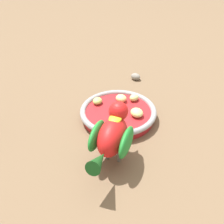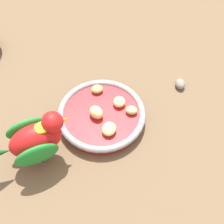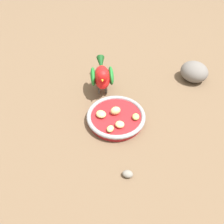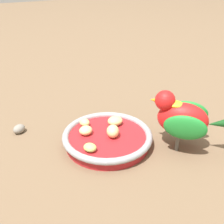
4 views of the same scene
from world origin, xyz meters
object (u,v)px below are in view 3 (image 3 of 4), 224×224
apple_piece_2 (120,124)px  feeding_bowl (116,117)px  rock_large (194,72)px  apple_piece_1 (110,129)px  pebble_0 (128,174)px  apple_piece_4 (101,114)px  parrot (102,76)px  apple_piece_3 (117,111)px  apple_piece_0 (136,117)px

apple_piece_2 → feeding_bowl: bearing=-29.3°
feeding_bowl → rock_large: size_ratio=1.81×
apple_piece_1 → rock_large: (-0.01, -0.43, 0.00)m
feeding_bowl → pebble_0: bearing=144.9°
apple_piece_4 → parrot: 0.15m
apple_piece_1 → apple_piece_4: bearing=-17.3°
apple_piece_4 → apple_piece_2: bearing=-169.8°
apple_piece_3 → pebble_0: size_ratio=1.14×
apple_piece_2 → apple_piece_1: bearing=77.1°
apple_piece_1 → apple_piece_4: (0.07, -0.02, 0.00)m
feeding_bowl → pebble_0: 0.21m
apple_piece_1 → apple_piece_2: bearing=-102.9°
apple_piece_0 → apple_piece_2: size_ratio=0.93×
apple_piece_1 → parrot: size_ratio=0.16×
apple_piece_1 → parrot: parrot is taller
apple_piece_3 → pebble_0: bearing=144.2°
apple_piece_4 → pebble_0: apple_piece_4 is taller
feeding_bowl → apple_piece_4: 0.05m
apple_piece_2 → apple_piece_4: same height
feeding_bowl → apple_piece_0: 0.07m
apple_piece_1 → apple_piece_3: 0.07m
apple_piece_0 → pebble_0: apple_piece_0 is taller
apple_piece_1 → rock_large: size_ratio=0.24×
parrot → pebble_0: size_ratio=5.35×
feeding_bowl → pebble_0: (-0.17, 0.12, -0.01)m
apple_piece_2 → parrot: bearing=-26.3°
apple_piece_2 → apple_piece_4: 0.07m
pebble_0 → apple_piece_2: bearing=-36.7°
apple_piece_4 → parrot: size_ratio=0.22×
apple_piece_2 → apple_piece_3: (0.05, -0.03, 0.00)m
apple_piece_2 → rock_large: 0.39m
pebble_0 → rock_large: bearing=-75.7°
apple_piece_2 → apple_piece_4: (0.07, 0.01, 0.00)m
feeding_bowl → apple_piece_2: bearing=150.7°
parrot → apple_piece_4: bearing=-5.0°
apple_piece_3 → parrot: parrot is taller
rock_large → pebble_0: rock_large is taller
feeding_bowl → rock_large: (-0.04, -0.37, 0.02)m
apple_piece_1 → pebble_0: apple_piece_1 is taller
apple_piece_0 → apple_piece_2: apple_piece_2 is taller
feeding_bowl → apple_piece_1: (-0.03, 0.06, 0.02)m
apple_piece_2 → pebble_0: 0.16m
apple_piece_4 → pebble_0: 0.22m
apple_piece_1 → apple_piece_2: apple_piece_2 is taller
parrot → apple_piece_1: bearing=3.1°
apple_piece_4 → apple_piece_3: bearing=-122.9°
feeding_bowl → pebble_0: feeding_bowl is taller
rock_large → pebble_0: bearing=104.3°
apple_piece_3 → parrot: 0.15m
apple_piece_0 → pebble_0: (-0.12, 0.16, -0.02)m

